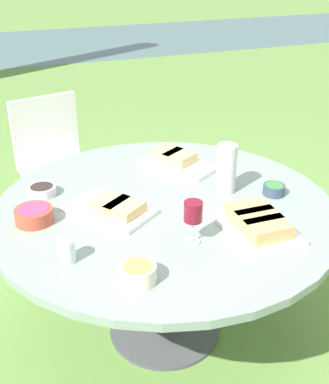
# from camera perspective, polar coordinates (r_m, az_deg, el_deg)

# --- Properties ---
(ground_plane) EXTENTS (40.00, 40.00, 0.00)m
(ground_plane) POSITION_cam_1_polar(r_m,az_deg,el_deg) (2.53, 0.00, -15.91)
(ground_plane) COLOR #668E42
(river_strip) EXTENTS (40.00, 3.74, 0.01)m
(river_strip) POSITION_cam_1_polar(r_m,az_deg,el_deg) (10.00, -18.38, 15.97)
(river_strip) COLOR #4C706B
(river_strip) RESTS_ON ground_plane
(dining_table) EXTENTS (1.50, 1.50, 0.72)m
(dining_table) POSITION_cam_1_polar(r_m,az_deg,el_deg) (2.15, 0.00, -3.54)
(dining_table) COLOR #4C4C51
(dining_table) RESTS_ON ground_plane
(chair_near_right) EXTENTS (0.52, 0.51, 0.89)m
(chair_near_right) POSITION_cam_1_polar(r_m,az_deg,el_deg) (3.18, -12.85, 4.19)
(chair_near_right) COLOR silver
(chair_near_right) RESTS_ON ground_plane
(water_pitcher) EXTENTS (0.10, 0.09, 0.23)m
(water_pitcher) POSITION_cam_1_polar(r_m,az_deg,el_deg) (2.19, 7.33, 2.78)
(water_pitcher) COLOR silver
(water_pitcher) RESTS_ON dining_table
(wine_glass) EXTENTS (0.07, 0.07, 0.17)m
(wine_glass) POSITION_cam_1_polar(r_m,az_deg,el_deg) (1.78, 3.41, -2.54)
(wine_glass) COLOR silver
(wine_glass) RESTS_ON dining_table
(platter_bread_main) EXTENTS (0.38, 0.44, 0.07)m
(platter_bread_main) POSITION_cam_1_polar(r_m,az_deg,el_deg) (2.48, 1.34, 3.86)
(platter_bread_main) COLOR white
(platter_bread_main) RESTS_ON dining_table
(platter_charcuterie) EXTENTS (0.38, 0.42, 0.06)m
(platter_charcuterie) POSITION_cam_1_polar(r_m,az_deg,el_deg) (2.04, -6.09, -1.89)
(platter_charcuterie) COLOR white
(platter_charcuterie) RESTS_ON dining_table
(platter_sandwich_side) EXTENTS (0.27, 0.34, 0.08)m
(platter_sandwich_side) POSITION_cam_1_polar(r_m,az_deg,el_deg) (1.93, 11.03, -3.64)
(platter_sandwich_side) COLOR white
(platter_sandwich_side) RESTS_ON dining_table
(bowl_fries) EXTENTS (0.12, 0.12, 0.07)m
(bowl_fries) POSITION_cam_1_polar(r_m,az_deg,el_deg) (1.63, -3.12, -9.49)
(bowl_fries) COLOR beige
(bowl_fries) RESTS_ON dining_table
(bowl_salad) EXTENTS (0.10, 0.10, 0.05)m
(bowl_salad) POSITION_cam_1_polar(r_m,az_deg,el_deg) (2.23, 12.85, 0.35)
(bowl_salad) COLOR #334256
(bowl_salad) RESTS_ON dining_table
(bowl_olives) EXTENTS (0.12, 0.12, 0.04)m
(bowl_olives) POSITION_cam_1_polar(r_m,az_deg,el_deg) (2.25, -14.30, 0.23)
(bowl_olives) COLOR silver
(bowl_olives) RESTS_ON dining_table
(bowl_dip_red) EXTENTS (0.16, 0.16, 0.06)m
(bowl_dip_red) POSITION_cam_1_polar(r_m,az_deg,el_deg) (2.03, -15.21, -2.58)
(bowl_dip_red) COLOR #B74733
(bowl_dip_red) RESTS_ON dining_table
(cup_water_near) EXTENTS (0.06, 0.06, 0.09)m
(cup_water_near) POSITION_cam_1_polar(r_m,az_deg,el_deg) (1.76, -11.54, -6.87)
(cup_water_near) COLOR silver
(cup_water_near) RESTS_ON dining_table
(handbag) EXTENTS (0.30, 0.14, 0.37)m
(handbag) POSITION_cam_1_polar(r_m,az_deg,el_deg) (3.38, 13.69, -2.01)
(handbag) COLOR #232328
(handbag) RESTS_ON ground_plane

